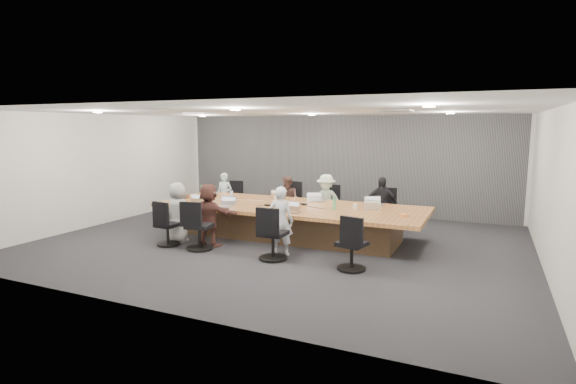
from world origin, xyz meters
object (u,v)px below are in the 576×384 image
at_px(laptop_3, 376,205).
at_px(stapler, 292,206).
at_px(chair_4, 168,228).
at_px(conference_table, 290,220).
at_px(person_3, 381,205).
at_px(chair_7, 352,248).
at_px(laptop_6, 292,212).
at_px(bottle_clear, 231,196).
at_px(chair_3, 384,213).
at_px(chair_5, 199,230).
at_px(chair_0, 231,202).
at_px(laptop_5, 223,206).
at_px(canvas_bag, 372,206).
at_px(chair_6, 273,238).
at_px(chair_1, 294,205).
at_px(person_0, 224,195).
at_px(laptop_1, 279,198).
at_px(person_2, 326,201).
at_px(person_6, 281,221).
at_px(person_4, 178,212).
at_px(bottle_green_right, 334,203).
at_px(laptop_4, 193,204).
at_px(chair_2, 331,209).
at_px(person_5, 209,215).
at_px(snack_packet, 404,215).
at_px(bottle_green_left, 202,190).
at_px(laptop_0, 213,193).
at_px(person_1, 288,200).
at_px(laptop_2, 318,201).
at_px(mug_brown, 188,197).

relative_size(laptop_3, stapler, 2.36).
bearing_deg(chair_4, conference_table, 43.61).
bearing_deg(person_3, chair_7, -97.93).
bearing_deg(laptop_6, bottle_clear, 168.64).
xyz_separation_m(chair_3, chair_5, (-3.00, -3.40, 0.01)).
relative_size(chair_0, stapler, 4.82).
xyz_separation_m(conference_table, laptop_5, (-1.25, -0.80, 0.35)).
relative_size(conference_table, canvas_bag, 20.84).
relative_size(chair_6, bottle_clear, 3.49).
bearing_deg(chair_1, person_0, 25.18).
relative_size(chair_7, laptop_1, 2.27).
bearing_deg(person_2, person_0, 177.72).
bearing_deg(person_2, person_6, -91.60).
distance_m(laptop_5, canvas_bag, 3.23).
distance_m(conference_table, person_4, 2.47).
distance_m(chair_5, bottle_green_right, 2.86).
xyz_separation_m(person_3, laptop_6, (-1.34, -2.15, 0.09)).
bearing_deg(laptop_6, laptop_4, -169.44).
relative_size(chair_2, person_2, 0.61).
bearing_deg(person_5, person_3, -135.90).
bearing_deg(chair_7, snack_packet, 80.15).
bearing_deg(bottle_green_left, person_3, 12.04).
bearing_deg(laptop_6, laptop_1, 134.09).
xyz_separation_m(chair_4, chair_6, (2.47, 0.00, 0.05)).
distance_m(laptop_0, person_1, 2.01).
bearing_deg(conference_table, stapler, -56.27).
distance_m(person_4, person_6, 2.47).
distance_m(chair_7, person_4, 4.01).
height_order(laptop_4, snack_packet, snack_packet).
bearing_deg(person_3, laptop_0, 175.85).
xyz_separation_m(conference_table, bottle_green_right, (1.08, -0.09, 0.48)).
distance_m(chair_1, chair_6, 3.56).
bearing_deg(person_5, chair_3, -132.41).
bearing_deg(laptop_4, person_4, -87.64).
relative_size(person_1, laptop_2, 3.50).
bearing_deg(laptop_1, stapler, 134.86).
bearing_deg(chair_5, person_5, 78.80).
bearing_deg(laptop_3, snack_packet, 115.69).
distance_m(chair_5, mug_brown, 2.09).
bearing_deg(person_1, chair_6, -64.98).
bearing_deg(chair_6, chair_4, 179.03).
bearing_deg(person_1, person_3, 5.86).
xyz_separation_m(person_1, laptop_4, (-1.41, -2.15, 0.14)).
relative_size(laptop_0, laptop_6, 0.97).
bearing_deg(person_1, laptop_0, -158.25).
xyz_separation_m(person_3, person_4, (-3.81, -2.70, -0.01)).
xyz_separation_m(person_0, person_5, (1.33, -2.70, 0.05)).
bearing_deg(person_5, chair_0, -64.32).
bearing_deg(chair_7, person_4, -172.07).
relative_size(chair_5, bottle_green_left, 3.07).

